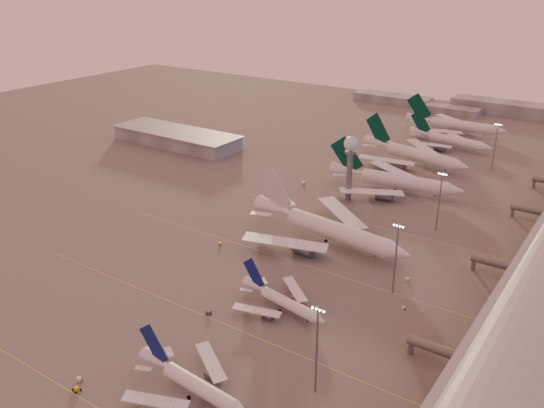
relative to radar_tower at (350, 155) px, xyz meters
The scene contains 25 objects.
ground 121.92m from the radar_tower, 92.39° to the right, with size 700.00×700.00×0.00m, color #545251.
taxiway_markings 71.83m from the radar_tower, 68.66° to the right, with size 180.00×185.25×0.02m.
hangar 127.68m from the radar_tower, behind, with size 82.00×27.00×8.50m.
radar_tower is the anchor object (origin of this frame).
mast_a 131.38m from the radar_tower, 66.17° to the right, with size 3.60×0.56×25.00m.
mast_b 82.32m from the radar_tower, 52.43° to the right, with size 3.60×0.56×25.00m.
mast_c 46.66m from the radar_tower, 12.53° to the right, with size 3.60×0.56×25.00m.
mast_d 91.11m from the radar_tower, 61.74° to the left, with size 3.60×0.56×25.00m.
distant_horizon 205.86m from the radar_tower, 90.67° to the left, with size 165.00×37.50×9.00m.
narrowbody_near 142.44m from the radar_tower, 78.32° to the right, with size 37.34×29.73×14.58m.
narrowbody_mid 99.15m from the radar_tower, 74.52° to the right, with size 33.87×26.82×13.31m.
widebody_white 49.86m from the radar_tower, 72.31° to the right, with size 71.69×57.13×25.26m.
greentail_a 29.88m from the radar_tower, 56.20° to the left, with size 65.15×52.39×23.68m.
greentail_b 66.97m from the radar_tower, 84.76° to the left, with size 64.61×51.62×23.81m.
greentail_c 107.89m from the radar_tower, 83.74° to the left, with size 52.58×42.13×19.22m.
greentail_d 138.86m from the radar_tower, 88.17° to the left, with size 64.19×51.77×23.30m.
gsv_truck_a 152.11m from the radar_tower, 89.51° to the right, with size 5.89×5.79×2.46m.
gsv_tug_near 155.31m from the radar_tower, 88.70° to the right, with size 3.17×4.35×1.12m.
gsv_tug_mid 110.79m from the radar_tower, 85.57° to the right, with size 4.19×4.48×1.11m.
gsv_truck_b 94.40m from the radar_tower, 51.65° to the right, with size 5.10×3.52×1.94m.
gsv_truck_c 74.49m from the radar_tower, 105.08° to the right, with size 4.70×5.30×2.12m.
gsv_catering_b 77.29m from the radar_tower, 46.94° to the right, with size 5.46×3.68×4.11m.
gsv_tug_far 28.29m from the radar_tower, 63.95° to the right, with size 2.69×4.03×1.08m.
gsv_truck_d 34.26m from the radar_tower, 168.19° to the left, with size 2.32×5.94×2.39m.
gsv_tug_hangar 59.81m from the radar_tower, 49.66° to the left, with size 3.75×2.78×0.96m.
Camera 1 is at (114.33, -101.57, 99.12)m, focal length 38.00 mm.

